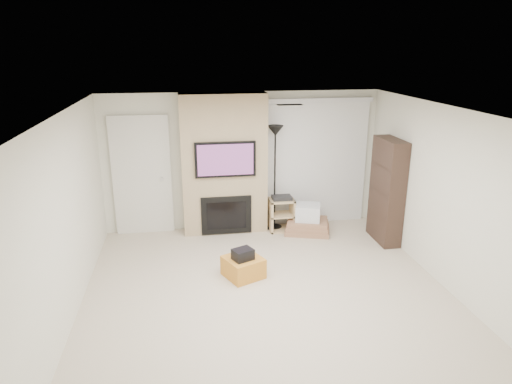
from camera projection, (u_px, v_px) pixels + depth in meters
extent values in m
cube|color=beige|center=(270.00, 300.00, 6.12)|extent=(5.00, 5.50, 0.00)
cube|color=white|center=(272.00, 114.00, 5.36)|extent=(5.00, 5.50, 0.00)
cube|color=silver|center=(242.00, 161.00, 8.32)|extent=(5.00, 0.00, 2.50)
cube|color=silver|center=(348.00, 351.00, 3.16)|extent=(5.00, 0.00, 2.50)
cube|color=silver|center=(63.00, 225.00, 5.36)|extent=(0.00, 5.50, 2.50)
cube|color=silver|center=(454.00, 203.00, 6.12)|extent=(0.00, 5.50, 2.50)
cube|color=silver|center=(290.00, 105.00, 6.17)|extent=(0.35, 0.18, 0.01)
cube|color=orange|center=(243.00, 267.00, 6.72)|extent=(0.66, 0.66, 0.30)
cube|color=black|center=(243.00, 254.00, 6.60)|extent=(0.35, 0.32, 0.16)
cube|color=tan|center=(224.00, 165.00, 8.08)|extent=(1.50, 0.40, 2.50)
cube|color=black|center=(225.00, 159.00, 7.82)|extent=(1.05, 0.06, 0.62)
cube|color=#52294E|center=(226.00, 160.00, 7.79)|extent=(0.96, 0.00, 0.54)
cube|color=black|center=(226.00, 215.00, 8.15)|extent=(0.90, 0.04, 0.70)
cube|color=black|center=(227.00, 216.00, 8.13)|extent=(0.70, 0.02, 0.50)
cube|color=silver|center=(142.00, 176.00, 8.06)|extent=(1.02, 0.08, 2.14)
cube|color=beige|center=(142.00, 178.00, 8.09)|extent=(0.90, 0.05, 2.05)
cylinder|color=silver|center=(162.00, 179.00, 8.10)|extent=(0.07, 0.06, 0.07)
cube|color=silver|center=(320.00, 100.00, 8.15)|extent=(1.98, 0.10, 0.08)
cube|color=white|center=(317.00, 164.00, 8.52)|extent=(1.90, 0.03, 2.29)
cylinder|color=black|center=(274.00, 227.00, 8.55)|extent=(0.29, 0.29, 0.03)
cylinder|color=black|center=(275.00, 181.00, 8.27)|extent=(0.03, 0.03, 1.80)
cone|color=black|center=(275.00, 131.00, 7.99)|extent=(0.29, 0.29, 0.18)
cube|color=#DBBA86|center=(270.00, 215.00, 8.35)|extent=(0.04, 0.38, 0.60)
cube|color=#DBBA86|center=(292.00, 214.00, 8.41)|extent=(0.04, 0.38, 0.60)
cube|color=#DBBA86|center=(281.00, 229.00, 8.46)|extent=(0.45, 0.38, 0.03)
cube|color=#DBBA86|center=(281.00, 215.00, 8.38)|extent=(0.45, 0.38, 0.03)
cube|color=#DBBA86|center=(282.00, 200.00, 8.29)|extent=(0.45, 0.38, 0.03)
cube|color=black|center=(282.00, 198.00, 8.28)|extent=(0.35, 0.25, 0.06)
cube|color=#A37354|center=(307.00, 230.00, 8.36)|extent=(0.93, 0.81, 0.09)
cube|color=#A37354|center=(307.00, 226.00, 8.33)|extent=(0.88, 0.76, 0.08)
cube|color=#A37354|center=(307.00, 222.00, 8.31)|extent=(0.84, 0.71, 0.08)
cube|color=silver|center=(308.00, 212.00, 8.25)|extent=(0.53, 0.50, 0.29)
cube|color=black|center=(387.00, 191.00, 7.77)|extent=(0.30, 0.80, 1.80)
cube|color=black|center=(384.00, 216.00, 7.90)|extent=(0.26, 0.72, 0.02)
cube|color=black|center=(386.00, 191.00, 7.76)|extent=(0.26, 0.72, 0.02)
cube|color=black|center=(388.00, 165.00, 7.63)|extent=(0.26, 0.72, 0.02)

